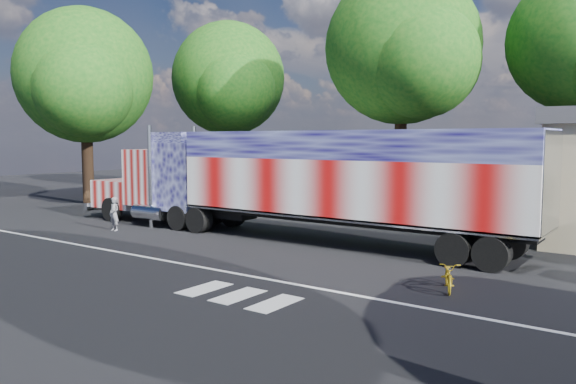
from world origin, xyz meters
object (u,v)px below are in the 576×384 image
Objects in this scene: woman at (114,214)px; tree_w_a at (85,76)px; tree_n_mid at (404,48)px; coach_bus at (282,180)px; bicycle at (449,276)px; tree_nw_a at (230,79)px; semi_truck at (289,180)px.

tree_w_a reaches higher than woman.
woman is 0.11× the size of tree_n_mid.
bicycle is at bearing -39.86° from coach_bus.
coach_bus is 18.57m from bicycle.
bicycle is at bearing -61.88° from tree_n_mid.
tree_nw_a is 15.18m from tree_n_mid.
tree_w_a is at bearing -99.53° from tree_nw_a.
woman is 0.12× the size of tree_w_a.
semi_truck is at bearing 23.48° from woman.
tree_nw_a is at bearing 137.97° from semi_truck.
semi_truck is 14.30× the size of bicycle.
tree_n_mid is at bearing -6.76° from tree_nw_a.
tree_w_a is at bearing -156.25° from coach_bus.
tree_nw_a is at bearing 173.24° from tree_n_mid.
tree_n_mid is (-8.73, 16.33, 8.94)m from bicycle.
semi_truck is 9.35m from bicycle.
woman is (-7.41, -2.98, -1.67)m from semi_truck.
coach_bus reaches higher than woman.
bicycle is at bearing -14.90° from tree_w_a.
semi_truck reaches higher than woman.
tree_n_mid reaches higher than tree_w_a.
semi_truck is at bearing -87.48° from tree_n_mid.
tree_w_a is (-10.08, 5.76, 7.21)m from woman.
semi_truck is 1.59× the size of tree_n_mid.
tree_n_mid is at bearing 92.52° from semi_truck.
coach_bus is 0.91× the size of tree_w_a.
tree_w_a is at bearing 170.97° from semi_truck.
woman is at bearing -97.26° from coach_bus.
tree_nw_a reaches higher than woman.
tree_nw_a is 11.46m from tree_w_a.
bicycle is 31.01m from tree_nw_a.
tree_nw_a is 0.94× the size of tree_n_mid.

